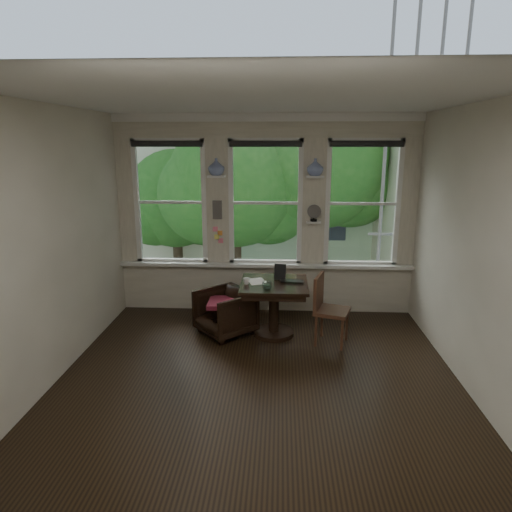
# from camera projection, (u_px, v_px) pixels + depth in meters

# --- Properties ---
(ground) EXTENTS (4.50, 4.50, 0.00)m
(ground) POSITION_uv_depth(u_px,v_px,m) (258.00, 379.00, 5.13)
(ground) COLOR black
(ground) RESTS_ON ground
(ceiling) EXTENTS (4.50, 4.50, 0.00)m
(ceiling) POSITION_uv_depth(u_px,v_px,m) (258.00, 99.00, 4.40)
(ceiling) COLOR silver
(ceiling) RESTS_ON ground
(wall_back) EXTENTS (4.50, 0.00, 4.50)m
(wall_back) POSITION_uv_depth(u_px,v_px,m) (265.00, 216.00, 6.94)
(wall_back) COLOR beige
(wall_back) RESTS_ON ground
(wall_front) EXTENTS (4.50, 0.00, 4.50)m
(wall_front) POSITION_uv_depth(u_px,v_px,m) (239.00, 341.00, 2.59)
(wall_front) COLOR beige
(wall_front) RESTS_ON ground
(wall_left) EXTENTS (0.00, 4.50, 4.50)m
(wall_left) POSITION_uv_depth(u_px,v_px,m) (49.00, 247.00, 4.88)
(wall_left) COLOR beige
(wall_left) RESTS_ON ground
(wall_right) EXTENTS (0.00, 4.50, 4.50)m
(wall_right) POSITION_uv_depth(u_px,v_px,m) (478.00, 253.00, 4.65)
(wall_right) COLOR beige
(wall_right) RESTS_ON ground
(window_left) EXTENTS (1.10, 0.12, 1.90)m
(window_left) POSITION_uv_depth(u_px,v_px,m) (171.00, 202.00, 6.97)
(window_left) COLOR white
(window_left) RESTS_ON ground
(window_center) EXTENTS (1.10, 0.12, 1.90)m
(window_center) POSITION_uv_depth(u_px,v_px,m) (266.00, 203.00, 6.90)
(window_center) COLOR white
(window_center) RESTS_ON ground
(window_right) EXTENTS (1.10, 0.12, 1.90)m
(window_right) POSITION_uv_depth(u_px,v_px,m) (362.00, 204.00, 6.82)
(window_right) COLOR white
(window_right) RESTS_ON ground
(shelf_left) EXTENTS (0.26, 0.16, 0.03)m
(shelf_left) POSITION_uv_depth(u_px,v_px,m) (216.00, 176.00, 6.74)
(shelf_left) COLOR white
(shelf_left) RESTS_ON ground
(shelf_right) EXTENTS (0.26, 0.16, 0.03)m
(shelf_right) POSITION_uv_depth(u_px,v_px,m) (315.00, 177.00, 6.66)
(shelf_right) COLOR white
(shelf_right) RESTS_ON ground
(intercom) EXTENTS (0.14, 0.06, 0.28)m
(intercom) POSITION_uv_depth(u_px,v_px,m) (217.00, 210.00, 6.89)
(intercom) COLOR #59544F
(intercom) RESTS_ON ground
(sticky_notes) EXTENTS (0.16, 0.01, 0.24)m
(sticky_notes) POSITION_uv_depth(u_px,v_px,m) (218.00, 232.00, 6.98)
(sticky_notes) COLOR pink
(sticky_notes) RESTS_ON ground
(desk_fan) EXTENTS (0.20, 0.20, 0.24)m
(desk_fan) POSITION_uv_depth(u_px,v_px,m) (314.00, 216.00, 6.78)
(desk_fan) COLOR #59544F
(desk_fan) RESTS_ON ground
(vase_left) EXTENTS (0.24, 0.24, 0.25)m
(vase_left) POSITION_uv_depth(u_px,v_px,m) (216.00, 167.00, 6.71)
(vase_left) COLOR white
(vase_left) RESTS_ON shelf_left
(vase_right) EXTENTS (0.24, 0.24, 0.25)m
(vase_right) POSITION_uv_depth(u_px,v_px,m) (315.00, 167.00, 6.63)
(vase_right) COLOR white
(vase_right) RESTS_ON shelf_right
(table) EXTENTS (0.90, 0.90, 0.75)m
(table) POSITION_uv_depth(u_px,v_px,m) (274.00, 309.00, 6.24)
(table) COLOR black
(table) RESTS_ON ground
(armchair_left) EXTENTS (0.96, 0.96, 0.63)m
(armchair_left) POSITION_uv_depth(u_px,v_px,m) (225.00, 312.00, 6.28)
(armchair_left) COLOR black
(armchair_left) RESTS_ON ground
(cushion_red) EXTENTS (0.45, 0.45, 0.06)m
(cushion_red) POSITION_uv_depth(u_px,v_px,m) (225.00, 303.00, 6.25)
(cushion_red) COLOR maroon
(cushion_red) RESTS_ON armchair_left
(side_chair_right) EXTENTS (0.53, 0.53, 0.92)m
(side_chair_right) POSITION_uv_depth(u_px,v_px,m) (332.00, 311.00, 5.94)
(side_chair_right) COLOR #442418
(side_chair_right) RESTS_ON ground
(laptop) EXTENTS (0.34, 0.24, 0.03)m
(laptop) POSITION_uv_depth(u_px,v_px,m) (291.00, 282.00, 6.12)
(laptop) COLOR black
(laptop) RESTS_ON table
(mug) EXTENTS (0.09, 0.09, 0.08)m
(mug) POSITION_uv_depth(u_px,v_px,m) (246.00, 281.00, 6.08)
(mug) COLOR white
(mug) RESTS_ON table
(drinking_glass) EXTENTS (0.15, 0.15, 0.10)m
(drinking_glass) POSITION_uv_depth(u_px,v_px,m) (267.00, 286.00, 5.86)
(drinking_glass) COLOR white
(drinking_glass) RESTS_ON table
(tablet) EXTENTS (0.17, 0.10, 0.22)m
(tablet) POSITION_uv_depth(u_px,v_px,m) (280.00, 272.00, 6.26)
(tablet) COLOR black
(tablet) RESTS_ON table
(papers) EXTENTS (0.30, 0.35, 0.00)m
(papers) POSITION_uv_depth(u_px,v_px,m) (257.00, 281.00, 6.20)
(papers) COLOR silver
(papers) RESTS_ON table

